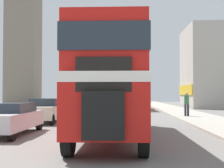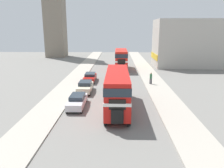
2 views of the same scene
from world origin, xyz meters
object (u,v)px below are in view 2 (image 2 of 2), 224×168
Objects in this scene: car_parked_near at (77,101)px; car_parked_far at (90,77)px; car_parked_mid at (85,87)px; pedestrian_walking at (151,77)px; bus_distant at (121,58)px; double_decker_bus at (117,87)px.

car_parked_far is at bearing 90.35° from car_parked_near.
car_parked_near is at bearing -90.25° from car_parked_mid.
pedestrian_walking is (9.79, -1.92, 0.41)m from car_parked_far.
bus_distant is 1.98× the size of car_parked_far.
pedestrian_walking is at bearing 46.93° from car_parked_near.
car_parked_mid is at bearing -155.40° from pedestrian_walking.
car_parked_near is 0.99× the size of car_parked_far.
double_decker_bus is at bearing -116.00° from pedestrian_walking.
car_parked_near is (-4.47, 0.37, -1.71)m from double_decker_bus.
bus_distant is (0.79, 23.95, 0.08)m from double_decker_bus.
double_decker_bus is 13.58m from car_parked_far.
bus_distant is at bearing 88.12° from double_decker_bus.
car_parked_mid reaches higher than car_parked_near.
bus_distant is 2.11× the size of car_parked_mid.
bus_distant is 24.22m from car_parked_near.
double_decker_bus is at bearing -91.88° from bus_distant.
double_decker_bus is 12.05m from pedestrian_walking.
car_parked_far is 2.57× the size of pedestrian_walking.
double_decker_bus reaches higher than car_parked_far.
double_decker_bus is 2.45× the size of car_parked_mid.
bus_distant reaches higher than car_parked_mid.
car_parked_far is at bearing 109.70° from double_decker_bus.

